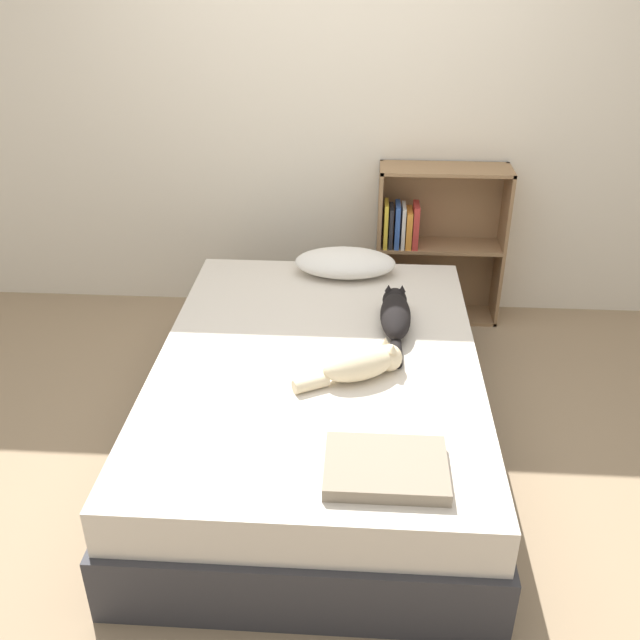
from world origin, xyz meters
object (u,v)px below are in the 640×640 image
object	(u,v)px
cat_light	(362,363)
pillow	(345,263)
bed	(318,402)
bookshelf	(433,240)
cat_dark	(395,314)

from	to	relation	value
cat_light	pillow	bearing A→B (deg)	68.00
bed	pillow	bearing A→B (deg)	83.88
bed	pillow	xyz separation A→B (m)	(0.09, 0.86, 0.32)
bed	pillow	distance (m)	0.92
cat_light	bookshelf	world-z (taller)	bookshelf
bed	cat_dark	bearing A→B (deg)	40.81
bed	cat_light	size ratio (longest dim) A/B	4.54
pillow	cat_dark	distance (m)	0.62
cat_light	cat_dark	size ratio (longest dim) A/B	0.78
pillow	bookshelf	world-z (taller)	bookshelf
pillow	cat_light	world-z (taller)	cat_light
pillow	cat_light	size ratio (longest dim) A/B	1.19
bookshelf	cat_light	bearing A→B (deg)	-105.39
bed	cat_dark	distance (m)	0.56
cat_dark	bed	bearing A→B (deg)	131.18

